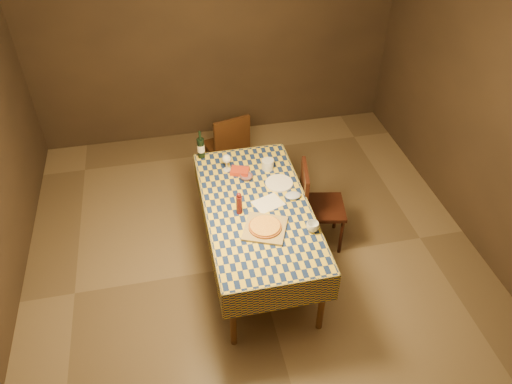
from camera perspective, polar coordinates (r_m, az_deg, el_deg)
room at (r=4.12m, az=0.15°, el=4.36°), size 5.00×5.10×2.70m
dining_table at (r=4.53m, az=0.13°, el=-2.40°), size 0.94×1.84×0.77m
cutting_board at (r=4.26m, az=1.04°, el=-4.19°), size 0.45×0.45×0.02m
pizza at (r=4.24m, az=1.04°, el=-3.95°), size 0.36×0.36×0.03m
pepper_mill at (r=4.35m, az=-1.93°, el=-1.34°), size 0.05×0.05×0.22m
bowl at (r=4.78m, az=-1.12°, el=1.73°), size 0.13×0.13×0.04m
wine_glass at (r=4.83m, az=-3.39°, el=3.74°), size 0.09×0.09×0.18m
wine_bottle at (r=5.04m, az=-6.32°, el=5.07°), size 0.08×0.08×0.30m
deli_tub at (r=4.89m, az=1.34°, el=3.17°), size 0.12×0.12×0.10m
takeout_container at (r=4.85m, az=-1.87°, el=2.40°), size 0.21×0.18×0.04m
white_plate at (r=4.73m, az=2.65°, el=1.02°), size 0.33×0.33×0.02m
tumbler at (r=4.25m, az=6.48°, el=-3.96°), size 0.14×0.14×0.09m
flour_patch at (r=4.51m, az=1.40°, el=-1.29°), size 0.30×0.27×0.00m
flour_bag at (r=4.57m, az=4.25°, el=-0.39°), size 0.16×0.13×0.04m
chair_far at (r=5.68m, az=-3.16°, el=5.33°), size 0.51×0.52×0.93m
chair_right at (r=4.93m, az=6.75°, el=-1.16°), size 0.50×0.49×0.93m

